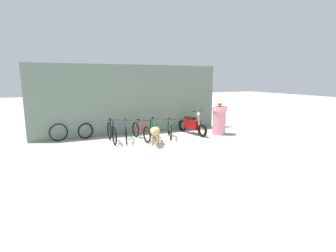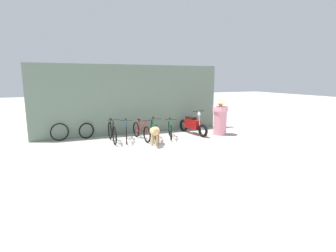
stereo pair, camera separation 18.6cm
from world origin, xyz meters
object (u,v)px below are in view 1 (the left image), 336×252
Objects in this scene: bicycle_3 at (154,130)px; stray_dog at (155,132)px; person_in_robes at (219,116)px; spare_tire_right at (86,131)px; bicycle_2 at (141,131)px; motorcycle at (192,125)px; bicycle_4 at (170,129)px; bicycle_0 at (112,133)px; bicycle_1 at (126,132)px; spare_tire_left at (59,132)px.

bicycle_3 is 1.07m from stray_dog.
spare_tire_right is at bearing 5.68° from person_in_robes.
motorcycle is at bearing 87.59° from bicycle_2.
bicycle_2 is 2.70× the size of spare_tire_right.
stray_dog is at bearing -6.76° from bicycle_3.
bicycle_4 is at bearing 13.68° from person_in_robes.
person_in_robes is (4.50, -0.47, 0.41)m from bicycle_0.
stray_dog is at bearing 48.06° from bicycle_1.
stray_dog is (0.19, -1.03, 0.16)m from bicycle_2.
bicycle_1 is 1.11× the size of person_in_robes.
stray_dog is at bearing -43.70° from spare_tire_right.
bicycle_4 reaches higher than spare_tire_right.
bicycle_1 is 1.10m from bicycle_3.
bicycle_1 is at bearing 91.57° from bicycle_0.
spare_tire_right is at bearing -104.97° from stray_dog.
motorcycle is at bearing -6.12° from person_in_robes.
bicycle_3 is at bearing 81.98° from bicycle_2.
motorcycle is 4.40m from spare_tire_right.
bicycle_3 is 1.12× the size of person_in_robes.
motorcycle is 1.21m from person_in_robes.
motorcycle is at bearing 121.15° from bicycle_4.
stray_dog is at bearing 50.55° from bicycle_0.
bicycle_4 is at bearing 85.56° from bicycle_0.
motorcycle is (2.34, 0.13, 0.08)m from bicycle_2.
bicycle_2 is 0.52m from bicycle_3.
bicycle_3 is 1.61× the size of stray_dog.
bicycle_2 is at bearing -140.65° from stray_dog.
spare_tire_left is 1.09× the size of spare_tire_right.
bicycle_2 is 1.06m from stray_dog.
person_in_robes reaches higher than bicycle_1.
bicycle_0 reaches higher than stray_dog.
spare_tire_left is 0.99m from spare_tire_right.
bicycle_0 is 1.09× the size of bicycle_4.
bicycle_4 is at bearing -20.23° from spare_tire_right.
bicycle_3 is at bearing -79.85° from bicycle_4.
bicycle_1 is 1.37m from stray_dog.
bicycle_2 is 2.35m from motorcycle.
bicycle_3 is 1.83m from motorcycle.
bicycle_4 is (0.65, -0.10, -0.02)m from bicycle_3.
bicycle_0 is at bearing -99.69° from bicycle_2.
motorcycle is at bearing -11.86° from spare_tire_right.
stray_dog is 3.26m from person_in_robes.
bicycle_0 is at bearing -101.44° from stray_dog.
spare_tire_left is (-5.30, 0.90, -0.06)m from motorcycle.
motorcycle is 3.00× the size of spare_tire_right.
spare_tire_right is (-1.96, 1.03, -0.02)m from bicycle_2.
bicycle_3 is 2.49× the size of spare_tire_left.
person_in_robes is (3.37, -0.39, 0.44)m from bicycle_2.
spare_tire_left is (-2.95, 1.02, 0.01)m from bicycle_2.
bicycle_4 is at bearing 161.48° from stray_dog.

